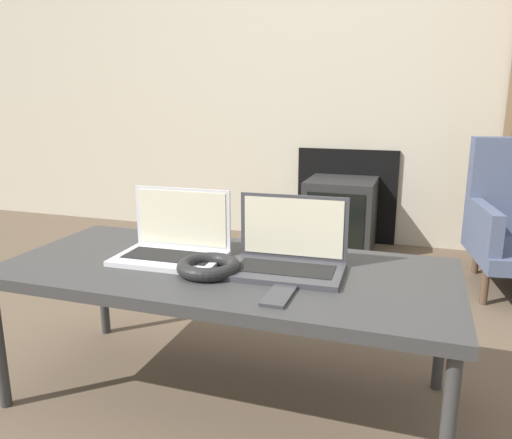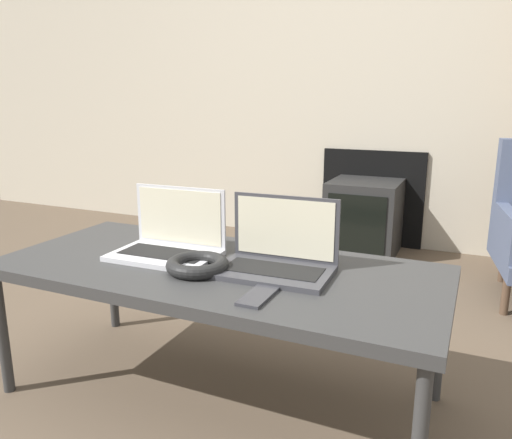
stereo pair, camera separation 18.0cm
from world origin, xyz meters
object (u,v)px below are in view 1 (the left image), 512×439
object	(u,v)px
laptop_left	(174,243)
tv	(340,215)
laptop_right	(288,254)
phone	(279,296)
headphones	(209,267)

from	to	relation	value
laptop_left	tv	distance (m)	1.78
laptop_right	phone	distance (m)	0.23
laptop_right	phone	world-z (taller)	laptop_right
laptop_left	headphones	world-z (taller)	laptop_left
phone	tv	size ratio (longest dim) A/B	0.32
laptop_right	headphones	size ratio (longest dim) A/B	1.84
laptop_left	laptop_right	xyz separation A→B (m)	(0.39, -0.00, 0.00)
phone	laptop_right	bearing A→B (deg)	98.65
laptop_left	laptop_right	world-z (taller)	same
laptop_right	headphones	distance (m)	0.24
tv	headphones	bearing A→B (deg)	-93.39
laptop_left	tv	size ratio (longest dim) A/B	0.75
laptop_left	phone	distance (m)	0.47
laptop_left	tv	bearing A→B (deg)	79.01
laptop_left	phone	xyz separation A→B (m)	(0.42, -0.22, -0.04)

